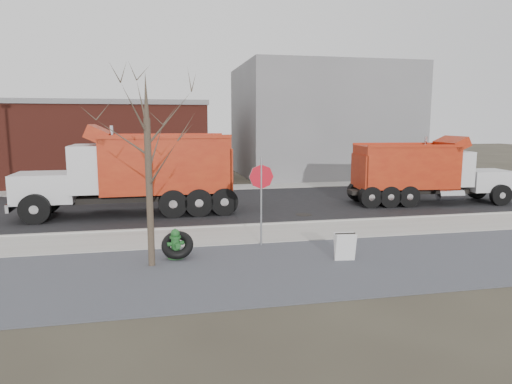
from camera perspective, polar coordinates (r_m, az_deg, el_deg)
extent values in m
plane|color=#383328|center=(15.72, -0.93, -5.66)|extent=(120.00, 120.00, 0.00)
cube|color=slate|center=(12.43, 2.18, -9.50)|extent=(60.00, 5.00, 0.03)
cube|color=#9E9B93|center=(15.95, -1.10, -5.34)|extent=(60.00, 2.50, 0.06)
cube|color=#9E9B93|center=(17.19, -1.92, -4.23)|extent=(60.00, 0.15, 0.11)
cube|color=black|center=(21.80, -4.09, -1.61)|extent=(60.00, 9.40, 0.02)
cube|color=#9E9B93|center=(27.38, -5.72, 0.52)|extent=(60.00, 2.00, 0.06)
cube|color=gray|center=(35.03, 8.04, 8.76)|extent=(12.00, 10.00, 8.00)
cube|color=maroon|center=(32.76, -24.53, 5.46)|extent=(20.00, 8.00, 5.00)
cube|color=gray|center=(32.76, -24.83, 10.09)|extent=(20.20, 8.20, 0.30)
cylinder|color=#382D23|center=(12.50, -13.18, -0.26)|extent=(0.18, 0.18, 4.00)
cone|color=#382D23|center=(12.38, -13.60, 11.72)|extent=(0.14, 0.14, 1.20)
cylinder|color=#2A6E2F|center=(13.49, -9.99, -8.08)|extent=(0.47, 0.47, 0.06)
cylinder|color=#2A6E2F|center=(13.40, -10.03, -6.77)|extent=(0.25, 0.25, 0.64)
cylinder|color=#2A6E2F|center=(13.33, -10.06, -5.57)|extent=(0.32, 0.32, 0.05)
sphere|color=#2A6E2F|center=(13.30, -10.07, -5.12)|extent=(0.26, 0.26, 0.26)
cylinder|color=#2A6E2F|center=(13.28, -10.08, -4.68)|extent=(0.05, 0.05, 0.06)
cylinder|color=#2A6E2F|center=(13.32, -10.78, -6.45)|extent=(0.16, 0.15, 0.12)
cylinder|color=#2A6E2F|center=(13.43, -9.30, -6.29)|extent=(0.16, 0.15, 0.12)
cylinder|color=#2A6E2F|center=(13.22, -9.79, -6.65)|extent=(0.19, 0.17, 0.16)
torus|color=black|center=(13.39, -9.80, -6.55)|extent=(1.02, 0.95, 0.81)
cylinder|color=gray|center=(14.31, 0.65, -1.29)|extent=(0.06, 0.06, 2.83)
cylinder|color=red|center=(14.20, 0.66, 1.93)|extent=(0.77, 0.03, 0.77)
cube|color=white|center=(13.11, 11.16, -6.85)|extent=(0.59, 0.25, 0.79)
cube|color=white|center=(13.26, 10.95, -6.66)|extent=(0.59, 0.25, 0.79)
cube|color=black|center=(13.09, 11.10, -5.11)|extent=(0.58, 0.09, 0.04)
cube|color=black|center=(23.58, 20.61, 0.13)|extent=(7.75, 1.60, 0.20)
cube|color=silver|center=(24.98, 26.76, 1.33)|extent=(2.16, 1.96, 0.99)
cube|color=silver|center=(25.57, 28.78, 1.33)|extent=(0.23, 1.58, 0.90)
cube|color=silver|center=(23.95, 23.02, 2.81)|extent=(1.65, 2.22, 1.62)
cube|color=black|center=(24.28, 24.64, 3.85)|extent=(0.24, 1.80, 0.72)
cube|color=#B02D0F|center=(22.95, 18.14, 3.07)|extent=(4.71, 2.63, 1.98)
cylinder|color=silver|center=(24.28, 20.34, 3.99)|extent=(0.14, 0.14, 2.16)
cylinder|color=black|center=(25.97, 25.90, 0.33)|extent=(1.01, 0.37, 0.99)
cylinder|color=black|center=(24.36, 28.28, -0.34)|extent=(1.01, 0.37, 0.99)
cylinder|color=black|center=(23.49, 14.72, 0.12)|extent=(1.01, 0.37, 0.99)
cylinder|color=black|center=(21.90, 16.30, -0.55)|extent=(1.01, 0.37, 0.99)
cube|color=black|center=(20.09, -15.04, -0.76)|extent=(8.67, 1.12, 0.23)
cube|color=silver|center=(20.42, -24.83, 0.55)|extent=(2.37, 2.11, 1.16)
cube|color=silver|center=(20.67, -27.73, 0.44)|extent=(0.10, 1.85, 1.06)
cube|color=silver|center=(20.04, -19.63, 2.84)|extent=(1.75, 2.47, 1.91)
cube|color=black|center=(20.10, -21.84, 4.25)|extent=(0.10, 2.12, 0.85)
cube|color=#B02D0F|center=(19.91, -11.24, 3.45)|extent=(5.35, 2.66, 2.33)
cylinder|color=silver|center=(18.92, -17.48, 4.08)|extent=(0.15, 0.15, 2.54)
cylinder|color=black|center=(19.46, -25.94, -1.94)|extent=(1.17, 0.34, 1.16)
cylinder|color=black|center=(21.67, -24.63, -0.86)|extent=(1.17, 0.34, 1.16)
cylinder|color=black|center=(19.19, -7.21, -1.27)|extent=(1.17, 0.34, 1.16)
cylinder|color=black|center=(21.18, -7.78, -0.34)|extent=(1.17, 0.34, 1.16)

